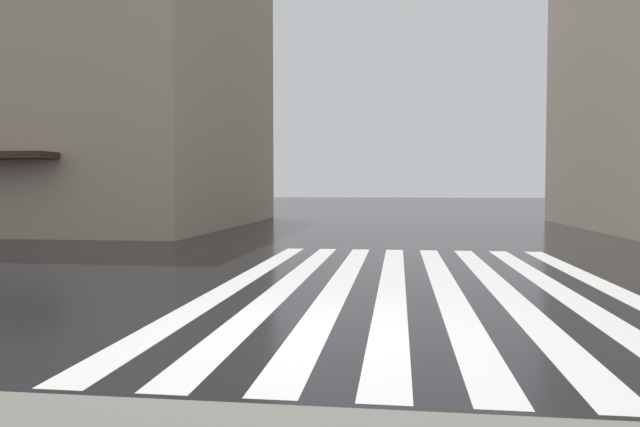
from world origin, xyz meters
TOP-DOWN VIEW (x-y plane):
  - ground_plane at (0.00, 0.00)m, footprint 220.00×220.00m
  - zebra_crossing at (4.00, -1.34)m, footprint 13.00×7.50m

SIDE VIEW (x-z plane):
  - ground_plane at x=0.00m, z-range 0.00..0.00m
  - zebra_crossing at x=4.00m, z-range 0.00..0.01m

